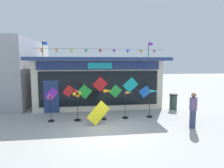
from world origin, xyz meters
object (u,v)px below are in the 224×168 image
(kite_shop_building, at_px, (98,81))
(wind_spinner_left, at_px, (77,99))
(wind_spinner_center_left, at_px, (107,96))
(person_mid_plaza, at_px, (193,110))
(wind_spinner_center_right, at_px, (127,103))
(wind_spinner_far_left, at_px, (51,106))
(wind_spinner_right, at_px, (153,99))
(display_kite_on_ground, at_px, (98,113))
(trash_bin, at_px, (173,101))

(kite_shop_building, distance_m, wind_spinner_left, 4.44)
(wind_spinner_left, xyz_separation_m, wind_spinner_center_left, (1.57, 0.06, 0.11))
(wind_spinner_center_left, distance_m, person_mid_plaza, 4.33)
(wind_spinner_center_left, height_order, wind_spinner_center_right, wind_spinner_center_left)
(wind_spinner_far_left, bearing_deg, wind_spinner_center_right, 1.09)
(kite_shop_building, xyz_separation_m, wind_spinner_right, (2.83, -4.07, -0.68))
(wind_spinner_right, height_order, display_kite_on_ground, wind_spinner_right)
(trash_bin, height_order, display_kite_on_ground, display_kite_on_ground)
(trash_bin, bearing_deg, person_mid_plaza, -101.65)
(wind_spinner_far_left, relative_size, person_mid_plaza, 0.87)
(display_kite_on_ground, bearing_deg, trash_bin, 25.65)
(wind_spinner_left, bearing_deg, wind_spinner_center_left, 2.20)
(kite_shop_building, height_order, display_kite_on_ground, kite_shop_building)
(person_mid_plaza, bearing_deg, wind_spinner_right, -95.14)
(kite_shop_building, relative_size, wind_spinner_left, 5.13)
(kite_shop_building, xyz_separation_m, wind_spinner_center_left, (0.23, -4.13, -0.46))
(kite_shop_building, distance_m, wind_spinner_center_right, 4.37)
(wind_spinner_far_left, distance_m, wind_spinner_right, 5.55)
(wind_spinner_center_left, relative_size, display_kite_on_ground, 1.50)
(wind_spinner_right, bearing_deg, display_kite_on_ground, -164.33)
(wind_spinner_right, bearing_deg, wind_spinner_center_right, 179.98)
(kite_shop_building, bearing_deg, wind_spinner_left, -107.78)
(wind_spinner_center_left, xyz_separation_m, display_kite_on_ground, (-0.51, -0.81, -0.67))
(wind_spinner_right, distance_m, person_mid_plaza, 2.33)
(kite_shop_building, distance_m, person_mid_plaza, 7.32)
(wind_spinner_left, xyz_separation_m, wind_spinner_right, (4.17, 0.12, -0.12))
(wind_spinner_center_left, bearing_deg, trash_bin, 19.70)
(wind_spinner_left, distance_m, wind_spinner_center_right, 2.71)
(display_kite_on_ground, bearing_deg, wind_spinner_center_right, 28.14)
(wind_spinner_far_left, height_order, wind_spinner_center_left, wind_spinner_center_left)
(wind_spinner_right, bearing_deg, kite_shop_building, 124.83)
(wind_spinner_far_left, distance_m, wind_spinner_center_right, 4.07)
(kite_shop_building, height_order, wind_spinner_center_right, kite_shop_building)
(wind_spinner_center_left, relative_size, person_mid_plaza, 1.00)
(kite_shop_building, relative_size, wind_spinner_far_left, 5.94)
(person_mid_plaza, bearing_deg, trash_bin, -140.62)
(wind_spinner_right, height_order, person_mid_plaza, person_mid_plaza)
(wind_spinner_left, relative_size, wind_spinner_right, 1.07)
(wind_spinner_center_right, distance_m, trash_bin, 3.85)
(trash_bin, bearing_deg, display_kite_on_ground, -154.35)
(wind_spinner_center_right, relative_size, display_kite_on_ground, 1.36)
(wind_spinner_center_right, bearing_deg, kite_shop_building, 108.41)
(wind_spinner_far_left, xyz_separation_m, display_kite_on_ground, (2.44, -0.79, -0.26))
(wind_spinner_center_left, distance_m, wind_spinner_right, 2.61)
(wind_spinner_center_left, distance_m, trash_bin, 4.96)
(wind_spinner_far_left, bearing_deg, wind_spinner_left, -2.00)
(wind_spinner_center_left, bearing_deg, wind_spinner_center_right, 3.30)
(wind_spinner_far_left, height_order, wind_spinner_center_right, wind_spinner_center_right)
(wind_spinner_far_left, xyz_separation_m, wind_spinner_center_right, (4.07, 0.08, 0.02))
(wind_spinner_center_left, distance_m, display_kite_on_ground, 1.17)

